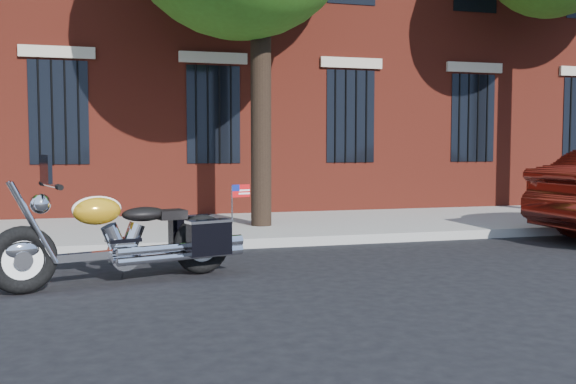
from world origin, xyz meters
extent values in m
plane|color=black|center=(0.00, 0.00, 0.00)|extent=(120.00, 120.00, 0.00)
cube|color=gray|center=(0.00, 1.38, 0.07)|extent=(40.00, 0.16, 0.15)
cube|color=gray|center=(0.00, 3.26, 0.07)|extent=(40.00, 3.60, 0.15)
cube|color=black|center=(0.00, 5.11, 2.20)|extent=(1.10, 0.14, 2.00)
cube|color=#B2A893|center=(0.00, 5.08, 3.35)|extent=(1.40, 0.20, 0.22)
cylinder|color=black|center=(0.00, 5.03, 2.20)|extent=(0.04, 0.04, 2.00)
cylinder|color=black|center=(0.50, 2.90, 2.50)|extent=(0.36, 0.36, 5.00)
torus|color=black|center=(-2.95, -1.02, 0.36)|extent=(0.73, 0.36, 0.72)
torus|color=black|center=(-1.01, -0.44, 0.36)|extent=(0.73, 0.36, 0.72)
cylinder|color=white|center=(-2.95, -1.02, 0.36)|extent=(0.53, 0.21, 0.53)
cylinder|color=white|center=(-1.01, -0.44, 0.36)|extent=(0.53, 0.21, 0.53)
ellipsoid|color=white|center=(-2.95, -1.02, 0.47)|extent=(0.40, 0.24, 0.21)
ellipsoid|color=#C98D16|center=(-1.01, -0.44, 0.49)|extent=(0.40, 0.25, 0.21)
cube|color=white|center=(-1.98, -0.73, 0.34)|extent=(1.57, 0.56, 0.09)
cylinder|color=white|center=(-1.93, -0.71, 0.32)|extent=(0.38, 0.28, 0.34)
cylinder|color=white|center=(-1.36, -0.75, 0.33)|extent=(1.31, 0.47, 0.10)
ellipsoid|color=#C98D16|center=(-2.21, -0.80, 0.83)|extent=(0.59, 0.44, 0.31)
ellipsoid|color=black|center=(-1.69, -0.64, 0.77)|extent=(0.58, 0.44, 0.16)
cube|color=black|center=(-1.12, -0.18, 0.48)|extent=(0.54, 0.31, 0.41)
cube|color=black|center=(-0.96, -0.71, 0.48)|extent=(0.54, 0.31, 0.41)
cylinder|color=white|center=(-2.67, -0.93, 1.13)|extent=(0.27, 0.81, 0.04)
sphere|color=white|center=(-2.77, -0.96, 0.94)|extent=(0.27, 0.27, 0.21)
cube|color=black|center=(-2.71, -0.94, 1.30)|extent=(0.16, 0.42, 0.30)
cube|color=red|center=(-0.57, -0.64, 1.01)|extent=(0.23, 0.08, 0.15)
camera|label=1|loc=(-2.05, -8.10, 1.53)|focal=40.00mm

